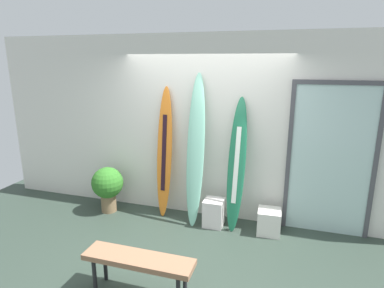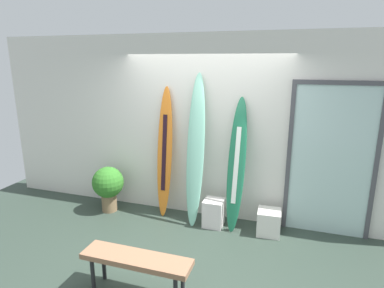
# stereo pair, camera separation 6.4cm
# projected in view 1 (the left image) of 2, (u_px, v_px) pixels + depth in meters

# --- Properties ---
(ground) EXTENTS (8.00, 8.00, 0.04)m
(ground) POSITION_uv_depth(u_px,v_px,m) (180.00, 256.00, 4.17)
(ground) COLOR #2E3C33
(wall_back) EXTENTS (7.20, 0.20, 2.80)m
(wall_back) POSITION_uv_depth(u_px,v_px,m) (207.00, 128.00, 5.01)
(wall_back) COLOR silver
(wall_back) RESTS_ON ground
(surfboard_sunset) EXTENTS (0.26, 0.31, 2.04)m
(surfboard_sunset) POSITION_uv_depth(u_px,v_px,m) (164.00, 153.00, 5.04)
(surfboard_sunset) COLOR orange
(surfboard_sunset) RESTS_ON ground
(surfboard_seafoam) EXTENTS (0.28, 0.49, 2.25)m
(surfboard_seafoam) POSITION_uv_depth(u_px,v_px,m) (196.00, 151.00, 4.77)
(surfboard_seafoam) COLOR #81C8AE
(surfboard_seafoam) RESTS_ON ground
(surfboard_emerald) EXTENTS (0.28, 0.46, 1.92)m
(surfboard_emerald) POSITION_uv_depth(u_px,v_px,m) (237.00, 166.00, 4.65)
(surfboard_emerald) COLOR #1F704C
(surfboard_emerald) RESTS_ON ground
(display_block_left) EXTENTS (0.29, 0.29, 0.41)m
(display_block_left) POSITION_uv_depth(u_px,v_px,m) (214.00, 213.00, 4.86)
(display_block_left) COLOR silver
(display_block_left) RESTS_ON ground
(display_block_center) EXTENTS (0.34, 0.34, 0.35)m
(display_block_center) POSITION_uv_depth(u_px,v_px,m) (269.00, 222.00, 4.64)
(display_block_center) COLOR white
(display_block_center) RESTS_ON ground
(glass_door) EXTENTS (1.16, 0.06, 2.16)m
(glass_door) POSITION_uv_depth(u_px,v_px,m) (331.00, 158.00, 4.46)
(glass_door) COLOR silver
(glass_door) RESTS_ON ground
(potted_plant) EXTENTS (0.51, 0.51, 0.75)m
(potted_plant) POSITION_uv_depth(u_px,v_px,m) (108.00, 185.00, 5.25)
(potted_plant) COLOR olive
(potted_plant) RESTS_ON ground
(bench) EXTENTS (1.18, 0.30, 0.45)m
(bench) POSITION_uv_depth(u_px,v_px,m) (138.00, 262.00, 3.37)
(bench) COLOR #91664A
(bench) RESTS_ON ground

